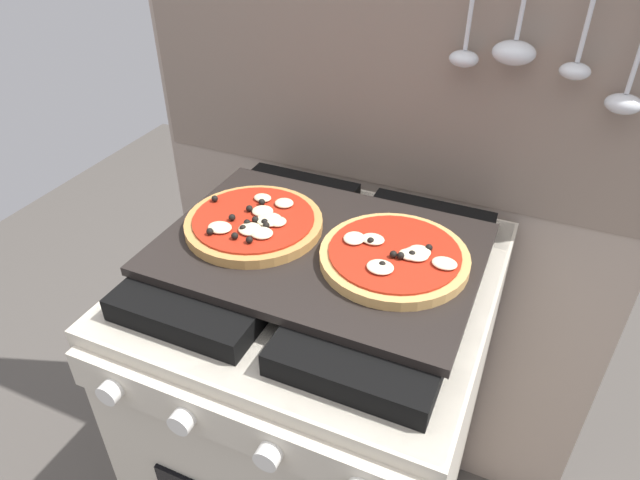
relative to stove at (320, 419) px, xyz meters
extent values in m
cube|color=gray|center=(0.00, 0.34, 0.32)|extent=(1.10, 0.03, 1.55)
cube|color=gray|center=(0.00, 0.32, 0.70)|extent=(1.08, 0.00, 0.56)
ellipsoid|color=silver|center=(0.15, 0.29, 0.72)|extent=(0.05, 0.04, 0.03)
ellipsoid|color=silver|center=(0.23, 0.29, 0.74)|extent=(0.07, 0.06, 0.04)
ellipsoid|color=silver|center=(0.33, 0.29, 0.72)|extent=(0.05, 0.04, 0.03)
ellipsoid|color=silver|center=(0.41, 0.29, 0.68)|extent=(0.06, 0.05, 0.03)
cube|color=beige|center=(0.00, 0.00, -0.02)|extent=(0.60, 0.60, 0.86)
cube|color=black|center=(0.00, 0.00, 0.40)|extent=(0.59, 0.59, 0.01)
cube|color=black|center=(-0.14, 0.00, 0.43)|extent=(0.24, 0.51, 0.04)
cube|color=black|center=(0.14, 0.00, 0.43)|extent=(0.24, 0.51, 0.04)
cube|color=beige|center=(0.00, -0.31, 0.35)|extent=(0.58, 0.02, 0.07)
cylinder|color=silver|center=(-0.20, -0.33, 0.35)|extent=(0.04, 0.02, 0.04)
cylinder|color=silver|center=(-0.07, -0.33, 0.35)|extent=(0.04, 0.02, 0.04)
cylinder|color=silver|center=(0.07, -0.33, 0.35)|extent=(0.04, 0.02, 0.04)
cube|color=black|center=(0.00, 0.00, 0.46)|extent=(0.54, 0.38, 0.02)
cylinder|color=#C18947|center=(-0.13, 0.01, 0.47)|extent=(0.24, 0.24, 0.02)
cylinder|color=#AD2614|center=(-0.13, 0.01, 0.49)|extent=(0.22, 0.22, 0.00)
ellipsoid|color=beige|center=(-0.14, 0.06, 0.49)|extent=(0.03, 0.03, 0.01)
ellipsoid|color=beige|center=(-0.11, -0.04, 0.49)|extent=(0.04, 0.04, 0.01)
ellipsoid|color=beige|center=(-0.10, 0.06, 0.49)|extent=(0.03, 0.03, 0.01)
ellipsoid|color=beige|center=(-0.12, 0.02, 0.49)|extent=(0.04, 0.04, 0.01)
ellipsoid|color=beige|center=(-0.08, 0.00, 0.49)|extent=(0.03, 0.03, 0.01)
ellipsoid|color=beige|center=(-0.09, -0.04, 0.49)|extent=(0.04, 0.04, 0.01)
ellipsoid|color=beige|center=(-0.10, 0.00, 0.49)|extent=(0.04, 0.04, 0.01)
ellipsoid|color=beige|center=(-0.16, -0.05, 0.49)|extent=(0.04, 0.04, 0.01)
sphere|color=black|center=(-0.14, 0.05, 0.49)|extent=(0.01, 0.01, 0.01)
sphere|color=black|center=(-0.09, -0.02, 0.49)|extent=(0.01, 0.01, 0.01)
sphere|color=black|center=(-0.10, -0.07, 0.49)|extent=(0.01, 0.01, 0.01)
sphere|color=black|center=(-0.17, -0.07, 0.49)|extent=(0.01, 0.01, 0.01)
sphere|color=black|center=(-0.12, -0.04, 0.49)|extent=(0.01, 0.01, 0.01)
sphere|color=black|center=(-0.15, 0.02, 0.49)|extent=(0.01, 0.01, 0.01)
sphere|color=black|center=(-0.16, -0.02, 0.49)|extent=(0.01, 0.01, 0.01)
sphere|color=black|center=(-0.10, -0.01, 0.49)|extent=(0.01, 0.01, 0.01)
sphere|color=black|center=(-0.12, -0.07, 0.49)|extent=(0.01, 0.01, 0.01)
sphere|color=black|center=(-0.13, -0.03, 0.49)|extent=(0.01, 0.01, 0.01)
sphere|color=black|center=(-0.12, -0.01, 0.49)|extent=(0.01, 0.01, 0.01)
sphere|color=black|center=(-0.22, 0.02, 0.49)|extent=(0.01, 0.01, 0.01)
cylinder|color=tan|center=(0.13, 0.01, 0.47)|extent=(0.24, 0.24, 0.02)
cylinder|color=#AD2614|center=(0.13, 0.01, 0.49)|extent=(0.22, 0.22, 0.00)
ellipsoid|color=beige|center=(0.17, 0.02, 0.49)|extent=(0.04, 0.04, 0.01)
ellipsoid|color=beige|center=(0.16, 0.00, 0.49)|extent=(0.03, 0.03, 0.01)
ellipsoid|color=beige|center=(0.17, 0.01, 0.49)|extent=(0.04, 0.04, 0.01)
ellipsoid|color=beige|center=(0.21, 0.00, 0.49)|extent=(0.04, 0.03, 0.01)
ellipsoid|color=beige|center=(0.06, 0.01, 0.49)|extent=(0.04, 0.04, 0.01)
ellipsoid|color=beige|center=(0.12, -0.05, 0.49)|extent=(0.04, 0.04, 0.01)
ellipsoid|color=beige|center=(0.09, 0.02, 0.49)|extent=(0.04, 0.03, 0.01)
sphere|color=black|center=(0.18, 0.03, 0.49)|extent=(0.01, 0.01, 0.01)
sphere|color=black|center=(0.16, 0.01, 0.49)|extent=(0.01, 0.01, 0.01)
sphere|color=black|center=(0.09, 0.01, 0.49)|extent=(0.01, 0.01, 0.01)
sphere|color=black|center=(0.14, -0.01, 0.49)|extent=(0.01, 0.01, 0.01)
sphere|color=black|center=(0.13, -0.04, 0.49)|extent=(0.01, 0.01, 0.01)
sphere|color=black|center=(0.13, -0.01, 0.49)|extent=(0.01, 0.01, 0.01)
camera|label=1|loc=(0.32, -0.72, 1.03)|focal=31.78mm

